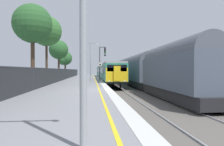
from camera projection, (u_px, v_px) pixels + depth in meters
The scene contains 12 objects.
ground at pixel (136, 97), 16.62m from camera, with size 17.40×110.00×1.21m.
commuter_train_at_platform at pixel (106, 72), 44.95m from camera, with size 2.83×41.43×3.81m.
freight_train_adjacent_track at pixel (139, 69), 30.49m from camera, with size 2.60×38.70×4.88m.
signal_gantry at pixel (101, 59), 32.80m from camera, with size 1.10×0.24×5.32m.
speed_limit_sign at pixel (100, 69), 28.76m from camera, with size 0.59×0.08×2.67m.
platform_lamp_mid at pixel (90, 58), 28.97m from camera, with size 2.00×0.20×5.49m.
platform_lamp_far at pixel (91, 64), 53.96m from camera, with size 2.00×0.20×5.24m.
platform_back_fence at pixel (33, 78), 15.80m from camera, with size 0.07×99.00×1.78m.
background_tree_left at pixel (31, 25), 21.89m from camera, with size 4.17×4.17×8.66m.
background_tree_centre at pixel (65, 59), 51.27m from camera, with size 3.49×3.53×6.31m.
background_tree_right at pixel (58, 50), 34.67m from camera, with size 3.23×3.23×6.65m.
background_tree_back at pixel (46, 32), 26.42m from camera, with size 3.89×3.89×8.56m.
Camera 1 is at (-0.94, -16.32, 1.56)m, focal length 32.86 mm.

